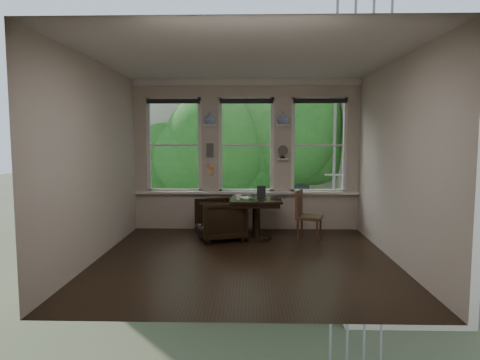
{
  "coord_description": "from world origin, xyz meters",
  "views": [
    {
      "loc": [
        0.1,
        -6.37,
        1.85
      ],
      "look_at": [
        -0.09,
        0.9,
        1.13
      ],
      "focal_mm": 32.0,
      "sensor_mm": 36.0,
      "label": 1
    }
  ],
  "objects_px": {
    "table": "(256,219)",
    "side_chair_right": "(309,217)",
    "mug": "(238,197)",
    "laptop": "(277,198)",
    "armchair_left": "(220,219)"
  },
  "relations": [
    {
      "from": "table",
      "to": "side_chair_right",
      "type": "height_order",
      "value": "side_chair_right"
    },
    {
      "from": "laptop",
      "to": "mug",
      "type": "height_order",
      "value": "mug"
    },
    {
      "from": "mug",
      "to": "armchair_left",
      "type": "bearing_deg",
      "value": 156.16
    },
    {
      "from": "armchair_left",
      "to": "table",
      "type": "bearing_deg",
      "value": 76.57
    },
    {
      "from": "side_chair_right",
      "to": "mug",
      "type": "height_order",
      "value": "side_chair_right"
    },
    {
      "from": "mug",
      "to": "laptop",
      "type": "bearing_deg",
      "value": 11.64
    },
    {
      "from": "armchair_left",
      "to": "laptop",
      "type": "height_order",
      "value": "laptop"
    },
    {
      "from": "table",
      "to": "side_chair_right",
      "type": "relative_size",
      "value": 0.98
    },
    {
      "from": "table",
      "to": "armchair_left",
      "type": "bearing_deg",
      "value": -174.35
    },
    {
      "from": "table",
      "to": "mug",
      "type": "bearing_deg",
      "value": -146.59
    },
    {
      "from": "table",
      "to": "mug",
      "type": "relative_size",
      "value": 8.54
    },
    {
      "from": "side_chair_right",
      "to": "armchair_left",
      "type": "bearing_deg",
      "value": 103.14
    },
    {
      "from": "armchair_left",
      "to": "laptop",
      "type": "bearing_deg",
      "value": 70.63
    },
    {
      "from": "side_chair_right",
      "to": "mug",
      "type": "relative_size",
      "value": 8.73
    },
    {
      "from": "table",
      "to": "side_chair_right",
      "type": "bearing_deg",
      "value": -13.57
    }
  ]
}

